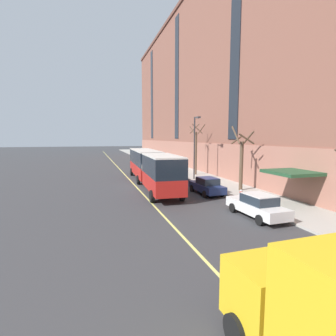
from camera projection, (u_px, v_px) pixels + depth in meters
ground_plane at (141, 186)px, 27.95m from camera, size 260.00×260.00×0.00m
sidewalk at (204, 178)px, 33.23m from camera, size 4.51×160.00×0.15m
apartment_facade at (280, 58)px, 31.01m from camera, size 15.20×110.00×29.24m
city_bus at (150, 166)px, 28.56m from camera, size 3.55×18.73×3.67m
parked_car_white_0 at (158, 165)px, 41.62m from camera, size 2.11×4.77×1.56m
parked_car_navy_2 at (207, 186)px, 24.01m from camera, size 2.02×4.47×1.56m
parked_car_navy_3 at (143, 159)px, 53.06m from camera, size 1.99×4.67×1.56m
parked_car_white_4 at (257, 206)px, 17.02m from camera, size 2.05×4.71×1.56m
parked_car_black_5 at (169, 170)px, 35.77m from camera, size 1.94×4.72×1.56m
parked_car_champagne_6 at (136, 156)px, 60.62m from camera, size 2.04×4.83×1.56m
street_tree_mid_block at (241, 159)px, 24.83m from camera, size 1.72×1.80×6.12m
street_tree_far_uptown at (196, 148)px, 35.43m from camera, size 1.82×1.81×6.92m
street_lamp at (195, 142)px, 31.29m from camera, size 0.36×1.48×7.48m
fire_hydrant at (241, 194)px, 21.85m from camera, size 0.42×0.24×0.72m
lane_centerline at (132, 182)px, 30.64m from camera, size 0.16×140.00×0.01m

